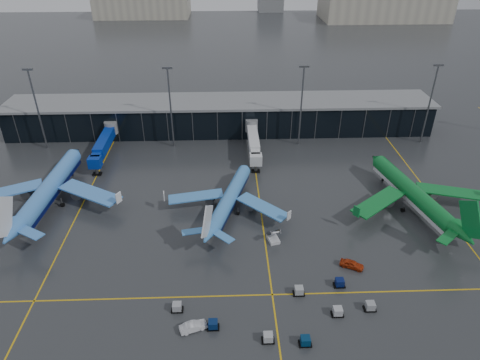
{
  "coord_description": "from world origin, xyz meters",
  "views": [
    {
      "loc": [
        1.71,
        -73.65,
        60.83
      ],
      "look_at": [
        5.0,
        18.0,
        6.0
      ],
      "focal_mm": 32.0,
      "sensor_mm": 36.0,
      "label": 1
    }
  ],
  "objects_px": {
    "service_van_red": "(352,264)",
    "service_van_white": "(193,326)",
    "airliner_klm_near": "(230,190)",
    "airliner_aer_lingus": "(413,183)",
    "baggage_carts": "(290,312)",
    "airliner_arkefly": "(48,178)",
    "mobile_airstair": "(273,238)"
  },
  "relations": [
    {
      "from": "airliner_klm_near",
      "to": "baggage_carts",
      "type": "bearing_deg",
      "value": -55.93
    },
    {
      "from": "baggage_carts",
      "to": "mobile_airstair",
      "type": "relative_size",
      "value": 10.29
    },
    {
      "from": "service_van_white",
      "to": "airliner_aer_lingus",
      "type": "bearing_deg",
      "value": -74.57
    },
    {
      "from": "service_van_red",
      "to": "service_van_white",
      "type": "height_order",
      "value": "service_van_red"
    },
    {
      "from": "mobile_airstair",
      "to": "service_van_red",
      "type": "relative_size",
      "value": 0.75
    },
    {
      "from": "airliner_arkefly",
      "to": "service_van_white",
      "type": "height_order",
      "value": "airliner_arkefly"
    },
    {
      "from": "airliner_klm_near",
      "to": "service_van_red",
      "type": "relative_size",
      "value": 7.54
    },
    {
      "from": "airliner_klm_near",
      "to": "airliner_aer_lingus",
      "type": "xyz_separation_m",
      "value": [
        44.93,
        -0.0,
        0.91
      ]
    },
    {
      "from": "service_van_white",
      "to": "airliner_klm_near",
      "type": "bearing_deg",
      "value": -30.63
    },
    {
      "from": "airliner_aer_lingus",
      "to": "service_van_white",
      "type": "distance_m",
      "value": 63.86
    },
    {
      "from": "baggage_carts",
      "to": "service_van_white",
      "type": "relative_size",
      "value": 7.75
    },
    {
      "from": "mobile_airstair",
      "to": "airliner_aer_lingus",
      "type": "bearing_deg",
      "value": 5.37
    },
    {
      "from": "airliner_klm_near",
      "to": "mobile_airstair",
      "type": "xyz_separation_m",
      "value": [
        9.42,
        -12.78,
        -4.85
      ]
    },
    {
      "from": "airliner_arkefly",
      "to": "service_van_white",
      "type": "bearing_deg",
      "value": -44.4
    },
    {
      "from": "airliner_aer_lingus",
      "to": "service_van_red",
      "type": "height_order",
      "value": "airliner_aer_lingus"
    },
    {
      "from": "mobile_airstair",
      "to": "service_van_white",
      "type": "distance_m",
      "value": 29.03
    },
    {
      "from": "airliner_aer_lingus",
      "to": "baggage_carts",
      "type": "relative_size",
      "value": 1.13
    },
    {
      "from": "service_van_red",
      "to": "service_van_white",
      "type": "distance_m",
      "value": 34.96
    },
    {
      "from": "airliner_arkefly",
      "to": "service_van_white",
      "type": "distance_m",
      "value": 56.84
    },
    {
      "from": "airliner_arkefly",
      "to": "airliner_klm_near",
      "type": "distance_m",
      "value": 45.36
    },
    {
      "from": "mobile_airstair",
      "to": "service_van_white",
      "type": "bearing_deg",
      "value": -138.9
    },
    {
      "from": "baggage_carts",
      "to": "service_van_red",
      "type": "xyz_separation_m",
      "value": [
        14.52,
        12.1,
        0.07
      ]
    },
    {
      "from": "airliner_aer_lingus",
      "to": "service_van_red",
      "type": "relative_size",
      "value": 8.76
    },
    {
      "from": "airliner_aer_lingus",
      "to": "airliner_klm_near",
      "type": "bearing_deg",
      "value": 168.1
    },
    {
      "from": "mobile_airstair",
      "to": "service_van_white",
      "type": "xyz_separation_m",
      "value": [
        -16.44,
        -23.93,
        0.03
      ]
    },
    {
      "from": "airliner_klm_near",
      "to": "mobile_airstair",
      "type": "relative_size",
      "value": 10.04
    },
    {
      "from": "airliner_arkefly",
      "to": "service_van_red",
      "type": "bearing_deg",
      "value": -17.93
    },
    {
      "from": "baggage_carts",
      "to": "mobile_airstair",
      "type": "bearing_deg",
      "value": 92.01
    },
    {
      "from": "airliner_aer_lingus",
      "to": "service_van_white",
      "type": "relative_size",
      "value": 8.78
    },
    {
      "from": "airliner_klm_near",
      "to": "service_van_white",
      "type": "height_order",
      "value": "airliner_klm_near"
    },
    {
      "from": "service_van_red",
      "to": "service_van_white",
      "type": "bearing_deg",
      "value": 141.48
    },
    {
      "from": "airliner_klm_near",
      "to": "baggage_carts",
      "type": "height_order",
      "value": "airliner_klm_near"
    }
  ]
}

